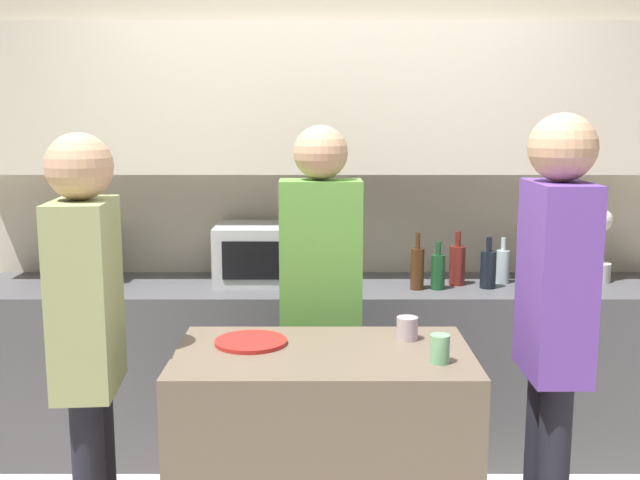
# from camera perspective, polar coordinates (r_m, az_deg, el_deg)

# --- Properties ---
(back_wall) EXTENTS (6.40, 0.40, 2.70)m
(back_wall) POSITION_cam_1_polar(r_m,az_deg,el_deg) (4.03, 0.27, 6.53)
(back_wall) COLOR beige
(back_wall) RESTS_ON ground_plane
(back_counter) EXTENTS (3.60, 0.62, 0.88)m
(back_counter) POSITION_cam_1_polar(r_m,az_deg,el_deg) (3.97, 0.29, -9.66)
(back_counter) COLOR #4C4C51
(back_counter) RESTS_ON ground_plane
(kitchen_island) EXTENTS (1.04, 0.60, 0.93)m
(kitchen_island) POSITION_cam_1_polar(r_m,az_deg,el_deg) (2.81, 0.02, -17.52)
(kitchen_island) COLOR brown
(kitchen_island) RESTS_ON ground_plane
(microwave) EXTENTS (0.52, 0.39, 0.30)m
(microwave) POSITION_cam_1_polar(r_m,az_deg,el_deg) (3.90, -4.34, -1.03)
(microwave) COLOR #B7BABC
(microwave) RESTS_ON back_counter
(toaster) EXTENTS (0.26, 0.16, 0.18)m
(toaster) POSITION_cam_1_polar(r_m,az_deg,el_deg) (4.08, -17.10, -1.82)
(toaster) COLOR black
(toaster) RESTS_ON back_counter
(potted_plant) EXTENTS (0.14, 0.14, 0.40)m
(potted_plant) POSITION_cam_1_polar(r_m,az_deg,el_deg) (4.14, 20.21, -0.30)
(potted_plant) COLOR silver
(potted_plant) RESTS_ON back_counter
(bottle_0) EXTENTS (0.07, 0.07, 0.29)m
(bottle_0) POSITION_cam_1_polar(r_m,az_deg,el_deg) (3.76, 7.20, -2.10)
(bottle_0) COLOR #472814
(bottle_0) RESTS_ON back_counter
(bottle_1) EXTENTS (0.07, 0.07, 0.24)m
(bottle_1) POSITION_cam_1_polar(r_m,az_deg,el_deg) (3.78, 8.74, -2.34)
(bottle_1) COLOR #194723
(bottle_1) RESTS_ON back_counter
(bottle_2) EXTENTS (0.08, 0.08, 0.28)m
(bottle_2) POSITION_cam_1_polar(r_m,az_deg,el_deg) (3.89, 10.19, -1.83)
(bottle_2) COLOR maroon
(bottle_2) RESTS_ON back_counter
(bottle_3) EXTENTS (0.08, 0.08, 0.26)m
(bottle_3) POSITION_cam_1_polar(r_m,az_deg,el_deg) (3.85, 12.46, -2.12)
(bottle_3) COLOR black
(bottle_3) RESTS_ON back_counter
(bottle_4) EXTENTS (0.07, 0.07, 0.24)m
(bottle_4) POSITION_cam_1_polar(r_m,az_deg,el_deg) (3.98, 13.51, -1.91)
(bottle_4) COLOR silver
(bottle_4) RESTS_ON back_counter
(bottle_5) EXTENTS (0.07, 0.07, 0.30)m
(bottle_5) POSITION_cam_1_polar(r_m,az_deg,el_deg) (4.00, 15.18, -1.59)
(bottle_5) COLOR #194723
(bottle_5) RESTS_ON back_counter
(bottle_6) EXTENTS (0.07, 0.07, 0.24)m
(bottle_6) POSITION_cam_1_polar(r_m,az_deg,el_deg) (4.08, 16.66, -1.76)
(bottle_6) COLOR silver
(bottle_6) RESTS_ON back_counter
(plate_on_island) EXTENTS (0.26, 0.26, 0.01)m
(plate_on_island) POSITION_cam_1_polar(r_m,az_deg,el_deg) (2.72, -5.50, -7.73)
(plate_on_island) COLOR red
(plate_on_island) RESTS_ON kitchen_island
(cup_0) EXTENTS (0.07, 0.07, 0.10)m
(cup_0) POSITION_cam_1_polar(r_m,az_deg,el_deg) (2.53, 8.89, -8.18)
(cup_0) COLOR #73B57F
(cup_0) RESTS_ON kitchen_island
(cup_1) EXTENTS (0.08, 0.08, 0.08)m
(cup_1) POSITION_cam_1_polar(r_m,az_deg,el_deg) (2.77, 6.43, -6.70)
(cup_1) COLOR #B4A1A4
(cup_1) RESTS_ON kitchen_island
(person_left) EXTENTS (0.34, 0.22, 1.71)m
(person_left) POSITION_cam_1_polar(r_m,az_deg,el_deg) (3.15, -0.18, -3.80)
(person_left) COLOR black
(person_left) RESTS_ON ground_plane
(person_center) EXTENTS (0.22, 0.35, 1.69)m
(person_center) POSITION_cam_1_polar(r_m,az_deg,el_deg) (2.67, -17.49, -6.95)
(person_center) COLOR black
(person_center) RESTS_ON ground_plane
(person_right) EXTENTS (0.23, 0.34, 1.75)m
(person_right) POSITION_cam_1_polar(r_m,az_deg,el_deg) (2.72, 17.17, -5.66)
(person_right) COLOR black
(person_right) RESTS_ON ground_plane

